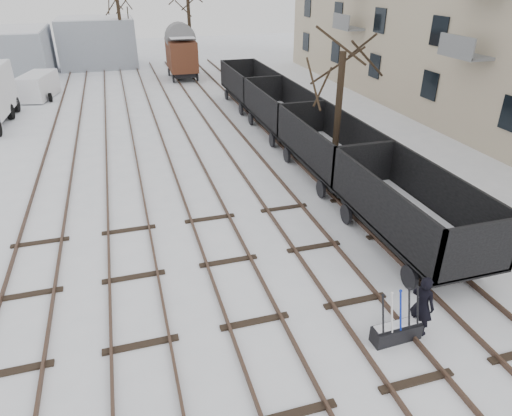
% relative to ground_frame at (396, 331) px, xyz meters
% --- Properties ---
extents(ground, '(120.00, 120.00, 0.00)m').
position_rel_ground_frame_xyz_m(ground, '(-3.28, 1.65, -0.28)').
color(ground, white).
rests_on(ground, ground).
extents(tracks, '(13.90, 52.00, 0.16)m').
position_rel_ground_frame_xyz_m(tracks, '(-3.28, 15.32, -0.21)').
color(tracks, black).
rests_on(tracks, ground).
extents(shed_right, '(7.00, 6.00, 4.50)m').
position_rel_ground_frame_xyz_m(shed_right, '(-7.28, 41.65, 1.96)').
color(shed_right, '#949BA7').
rests_on(shed_right, ground).
extents(ground_frame, '(1.31, 0.47, 1.49)m').
position_rel_ground_frame_xyz_m(ground_frame, '(0.00, 0.00, 0.00)').
color(ground_frame, black).
rests_on(ground_frame, ground).
extents(worker, '(0.64, 0.75, 1.73)m').
position_rel_ground_frame_xyz_m(worker, '(0.72, 0.10, 0.58)').
color(worker, black).
rests_on(worker, ground).
extents(freight_wagon_a, '(2.57, 6.42, 2.62)m').
position_rel_ground_frame_xyz_m(freight_wagon_a, '(2.72, 3.85, 0.72)').
color(freight_wagon_a, black).
rests_on(freight_wagon_a, ground).
extents(freight_wagon_b, '(2.57, 6.42, 2.62)m').
position_rel_ground_frame_xyz_m(freight_wagon_b, '(2.72, 10.25, 0.72)').
color(freight_wagon_b, black).
rests_on(freight_wagon_b, ground).
extents(freight_wagon_c, '(2.57, 6.42, 2.62)m').
position_rel_ground_frame_xyz_m(freight_wagon_c, '(2.72, 16.65, 0.72)').
color(freight_wagon_c, black).
rests_on(freight_wagon_c, ground).
extents(freight_wagon_d, '(2.57, 6.42, 2.62)m').
position_rel_ground_frame_xyz_m(freight_wagon_d, '(2.72, 23.05, 0.72)').
color(freight_wagon_d, black).
rests_on(freight_wagon_d, ground).
extents(box_van_wagon, '(2.55, 4.71, 3.56)m').
position_rel_ground_frame_xyz_m(box_van_wagon, '(-0.39, 33.44, 1.79)').
color(box_van_wagon, black).
rests_on(box_van_wagon, ground).
extents(panel_van, '(2.65, 4.36, 1.79)m').
position_rel_ground_frame_xyz_m(panel_van, '(-11.55, 29.40, 0.65)').
color(panel_van, white).
rests_on(panel_van, ground).
extents(tree_near, '(0.30, 0.30, 5.39)m').
position_rel_ground_frame_xyz_m(tree_near, '(3.35, 10.77, 2.41)').
color(tree_near, black).
rests_on(tree_near, ground).
extents(tree_far_left, '(0.30, 0.30, 6.93)m').
position_rel_ground_frame_xyz_m(tree_far_left, '(-5.00, 38.82, 3.18)').
color(tree_far_left, black).
rests_on(tree_far_left, ground).
extents(tree_far_right, '(0.30, 0.30, 8.03)m').
position_rel_ground_frame_xyz_m(tree_far_right, '(0.82, 35.66, 3.73)').
color(tree_far_right, black).
rests_on(tree_far_right, ground).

